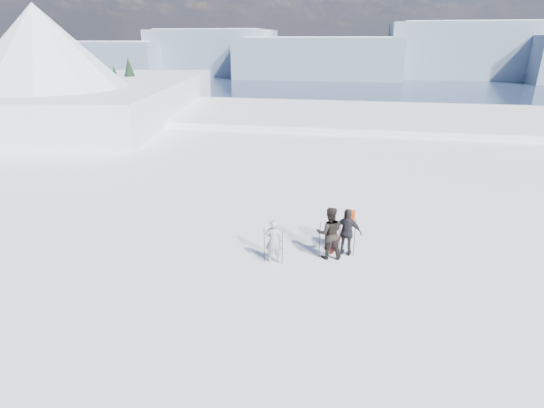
{
  "coord_description": "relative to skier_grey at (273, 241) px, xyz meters",
  "views": [
    {
      "loc": [
        0.48,
        -10.22,
        6.81
      ],
      "look_at": [
        -2.11,
        3.0,
        1.56
      ],
      "focal_mm": 28.0,
      "sensor_mm": 36.0,
      "label": 1
    }
  ],
  "objects": [
    {
      "name": "skis_loose",
      "position": [
        1.91,
        1.72,
        -0.73
      ],
      "size": [
        0.43,
        1.7,
        0.03
      ],
      "color": "black",
      "rests_on": "ground"
    },
    {
      "name": "ski_poles",
      "position": [
        1.38,
        0.46,
        -0.12
      ],
      "size": [
        2.86,
        1.08,
        1.32
      ],
      "color": "black",
      "rests_on": "ground"
    },
    {
      "name": "backpack",
      "position": [
        2.36,
        1.2,
        1.15
      ],
      "size": [
        0.38,
        0.26,
        0.5
      ],
      "primitive_type": "cube",
      "rotation": [
        0.0,
        0.0,
        2.97
      ],
      "color": "#F45416",
      "rests_on": "skier_pack"
    },
    {
      "name": "far_mountain_range",
      "position": [
        31.43,
        452.95,
        -7.94
      ],
      "size": [
        770.0,
        110.0,
        53.0
      ],
      "color": "slate",
      "rests_on": "ground"
    },
    {
      "name": "skier_pack",
      "position": [
        2.31,
        0.96,
        0.08
      ],
      "size": [
        1.02,
        0.56,
        1.65
      ],
      "primitive_type": "imported",
      "rotation": [
        0.0,
        0.0,
        2.97
      ],
      "color": "black",
      "rests_on": "ground"
    },
    {
      "name": "near_ridge",
      "position": [
        -24.73,
        27.51,
        -4.23
      ],
      "size": [
        31.37,
        35.68,
        25.62
      ],
      "color": "white",
      "rests_on": "ground"
    },
    {
      "name": "skier_grey",
      "position": [
        0.0,
        0.0,
        0.0
      ],
      "size": [
        0.59,
        0.43,
        1.49
      ],
      "primitive_type": "imported",
      "rotation": [
        0.0,
        0.0,
        3.28
      ],
      "color": "#9498A1",
      "rests_on": "ground"
    },
    {
      "name": "lake_basin",
      "position": [
        1.83,
        28.17,
        -7.25
      ],
      "size": [
        820.0,
        820.0,
        71.62
      ],
      "color": "white",
      "rests_on": "ground"
    },
    {
      "name": "skier_dark",
      "position": [
        1.74,
        0.64,
        0.15
      ],
      "size": [
        0.98,
        0.83,
        1.79
      ],
      "primitive_type": "imported",
      "rotation": [
        0.0,
        0.0,
        3.33
      ],
      "color": "black",
      "rests_on": "ground"
    }
  ]
}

